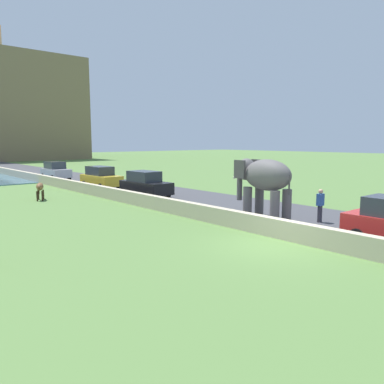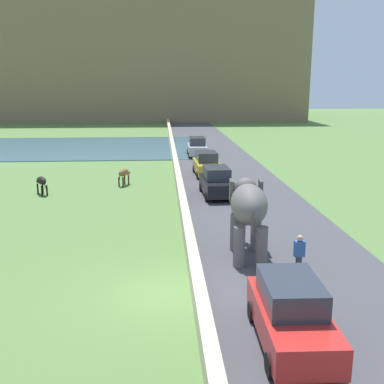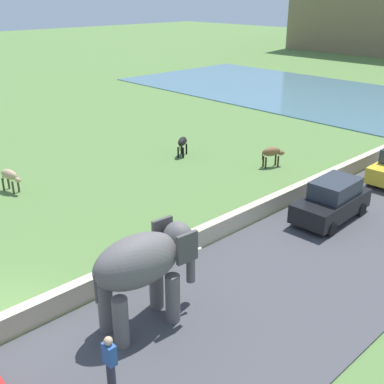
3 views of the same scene
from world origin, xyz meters
The scene contains 8 objects.
barrier_wall centered at (1.20, 18.00, 0.39)m, with size 0.40×110.00×0.77m, color beige.
lake centered at (-14.00, 35.80, 0.04)m, with size 36.00×18.00×0.08m, color slate.
elephant centered at (3.44, 3.08, 2.04)m, with size 1.61×3.52×2.99m.
person_beside_elephant centered at (4.86, 0.86, 0.87)m, with size 0.36×0.22×1.63m.
car_black centered at (3.42, 13.17, 0.90)m, with size 1.92×4.06×1.80m.
cow_brown centered at (-2.48, 16.65, 0.84)m, with size 0.88×1.40×1.15m.
cow_tan centered at (-9.03, 4.46, 0.84)m, with size 1.42×0.67×1.15m.
cow_black centered at (-7.37, 14.33, 0.84)m, with size 1.04×1.35×1.15m.
Camera 3 is at (12.64, -3.75, 9.11)m, focal length 44.01 mm.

